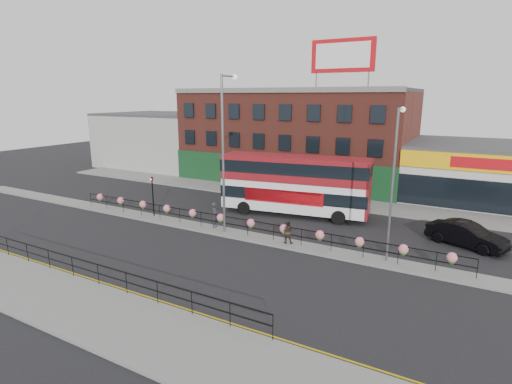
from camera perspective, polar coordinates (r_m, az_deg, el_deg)
The scene contains 19 objects.
ground at distance 28.42m, azimuth -2.94°, elevation -6.15°, with size 120.00×120.00×0.00m, color black.
south_pavement at distance 20.15m, azimuth -21.96°, elevation -15.65°, with size 60.00×4.00×0.15m, color slate.
north_pavement at distance 38.67m, azimuth 6.47°, elevation -0.76°, with size 60.00×4.00×0.15m, color slate.
median at distance 28.40m, azimuth -2.95°, elevation -6.01°, with size 60.00×1.60×0.15m, color slate.
yellow_line_inner at distance 21.49m, azimuth -17.10°, elevation -13.54°, with size 60.00×0.10×0.01m, color gold.
yellow_line_outer at distance 21.38m, azimuth -17.45°, elevation -13.71°, with size 60.00×0.10×0.01m, color gold.
brick_building at distance 46.58m, azimuth 5.85°, elevation 8.00°, with size 25.00×12.21×10.30m.
supermarket at distance 43.19m, azimuth 30.93°, elevation 2.39°, with size 15.00×12.25×5.30m.
warehouse_west at distance 57.75m, azimuth -13.12°, elevation 7.32°, with size 15.50×12.00×7.30m.
billboard at distance 39.61m, azimuth 12.27°, elevation 18.49°, with size 6.00×0.29×4.40m.
median_railing at distance 28.09m, azimuth -2.97°, elevation -4.14°, with size 30.04×0.56×1.23m.
south_railing at distance 22.25m, azimuth -21.68°, elevation -10.24°, with size 20.04×0.05×1.12m.
double_decker_bus at distance 32.59m, azimuth 5.58°, elevation 1.82°, with size 12.30×4.55×4.86m.
car at distance 29.44m, azimuth 27.84°, elevation -5.42°, with size 5.13×3.40×1.60m, color black.
pedestrian_a at distance 29.41m, azimuth -5.89°, elevation -3.30°, with size 0.59×0.77×1.87m, color #27282F.
pedestrian_b at distance 26.30m, azimuth 4.48°, elevation -5.65°, with size 0.93×0.83×1.58m, color #30251B.
lamp_column_west at distance 27.53m, azimuth -4.45°, elevation 7.29°, with size 0.39×1.91×10.87m.
lamp_column_east at distance 23.77m, azimuth 19.14°, elevation 2.65°, with size 0.32×1.55×8.84m.
traffic_light_median at distance 32.80m, azimuth -14.59°, elevation 0.60°, with size 0.15×0.28×3.65m.
Camera 1 is at (14.20, -22.69, 9.58)m, focal length 28.00 mm.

